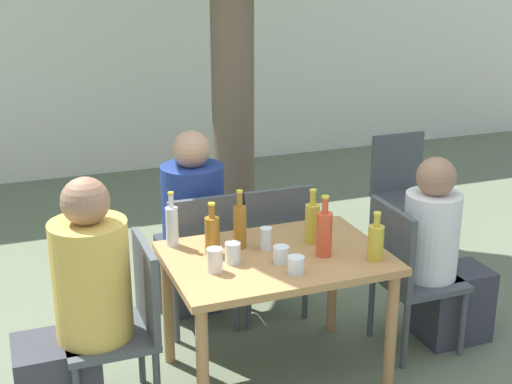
% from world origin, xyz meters
% --- Properties ---
extents(ground_plane, '(30.00, 30.00, 0.00)m').
position_xyz_m(ground_plane, '(0.00, 0.00, 0.00)').
color(ground_plane, '#667056').
extents(cafe_building_wall, '(10.00, 0.08, 2.80)m').
position_xyz_m(cafe_building_wall, '(0.00, 4.15, 1.40)').
color(cafe_building_wall, white).
rests_on(cafe_building_wall, ground_plane).
extents(dining_table_front, '(1.14, 0.80, 0.72)m').
position_xyz_m(dining_table_front, '(0.00, 0.00, 0.63)').
color(dining_table_front, '#B27F4C').
rests_on(dining_table_front, ground_plane).
extents(patio_chair_0, '(0.44, 0.44, 0.90)m').
position_xyz_m(patio_chair_0, '(-0.80, 0.00, 0.51)').
color(patio_chair_0, '#474C51').
rests_on(patio_chair_0, ground_plane).
extents(patio_chair_1, '(0.44, 0.44, 0.90)m').
position_xyz_m(patio_chair_1, '(0.80, 0.00, 0.51)').
color(patio_chair_1, '#474C51').
rests_on(patio_chair_1, ground_plane).
extents(patio_chair_2, '(0.44, 0.44, 0.90)m').
position_xyz_m(patio_chair_2, '(-0.23, 0.63, 0.51)').
color(patio_chair_2, '#474C51').
rests_on(patio_chair_2, ground_plane).
extents(patio_chair_3, '(0.44, 0.44, 0.90)m').
position_xyz_m(patio_chair_3, '(0.23, 0.63, 0.51)').
color(patio_chair_3, '#474C51').
rests_on(patio_chair_3, ground_plane).
extents(patio_chair_4, '(0.44, 0.44, 0.90)m').
position_xyz_m(patio_chair_4, '(1.59, 1.31, 0.51)').
color(patio_chair_4, '#474C51').
rests_on(patio_chair_4, ground_plane).
extents(person_seated_0, '(0.59, 0.37, 1.25)m').
position_xyz_m(person_seated_0, '(-1.03, -0.00, 0.57)').
color(person_seated_0, '#383842').
rests_on(person_seated_0, ground_plane).
extents(person_seated_1, '(0.56, 0.32, 1.16)m').
position_xyz_m(person_seated_1, '(1.04, -0.00, 0.51)').
color(person_seated_1, '#383842').
rests_on(person_seated_1, ground_plane).
extents(person_seated_2, '(0.38, 0.59, 1.23)m').
position_xyz_m(person_seated_2, '(-0.23, 0.86, 0.56)').
color(person_seated_2, '#383842').
rests_on(person_seated_2, ground_plane).
extents(amber_bottle_0, '(0.07, 0.07, 0.32)m').
position_xyz_m(amber_bottle_0, '(-0.14, 0.16, 0.85)').
color(amber_bottle_0, '#9E661E').
rests_on(amber_bottle_0, dining_table_front).
extents(amber_bottle_1, '(0.08, 0.08, 0.28)m').
position_xyz_m(amber_bottle_1, '(-0.31, 0.13, 0.83)').
color(amber_bottle_1, '#9E661E').
rests_on(amber_bottle_1, dining_table_front).
extents(soda_bottle_2, '(0.08, 0.08, 0.33)m').
position_xyz_m(soda_bottle_2, '(0.23, -0.09, 0.85)').
color(soda_bottle_2, '#DB4C2D').
rests_on(soda_bottle_2, dining_table_front).
extents(oil_cruet_3, '(0.08, 0.08, 0.26)m').
position_xyz_m(oil_cruet_3, '(0.45, -0.23, 0.82)').
color(oil_cruet_3, gold).
rests_on(oil_cruet_3, dining_table_front).
extents(oil_cruet_4, '(0.08, 0.08, 0.30)m').
position_xyz_m(oil_cruet_4, '(0.24, 0.08, 0.84)').
color(oil_cruet_4, gold).
rests_on(oil_cruet_4, dining_table_front).
extents(water_bottle_5, '(0.07, 0.07, 0.30)m').
position_xyz_m(water_bottle_5, '(-0.47, 0.31, 0.84)').
color(water_bottle_5, silver).
rests_on(water_bottle_5, dining_table_front).
extents(drinking_glass_0, '(0.07, 0.07, 0.12)m').
position_xyz_m(drinking_glass_0, '(-0.02, 0.09, 0.78)').
color(drinking_glass_0, white).
rests_on(drinking_glass_0, dining_table_front).
extents(drinking_glass_1, '(0.08, 0.08, 0.11)m').
position_xyz_m(drinking_glass_1, '(-0.24, -0.01, 0.78)').
color(drinking_glass_1, silver).
rests_on(drinking_glass_1, dining_table_front).
extents(drinking_glass_2, '(0.08, 0.08, 0.09)m').
position_xyz_m(drinking_glass_2, '(-0.02, -0.10, 0.77)').
color(drinking_glass_2, white).
rests_on(drinking_glass_2, dining_table_front).
extents(drinking_glass_3, '(0.08, 0.08, 0.09)m').
position_xyz_m(drinking_glass_3, '(0.01, -0.24, 0.77)').
color(drinking_glass_3, white).
rests_on(drinking_glass_3, dining_table_front).
extents(drinking_glass_4, '(0.08, 0.08, 0.12)m').
position_xyz_m(drinking_glass_4, '(-0.36, -0.08, 0.79)').
color(drinking_glass_4, silver).
rests_on(drinking_glass_4, dining_table_front).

